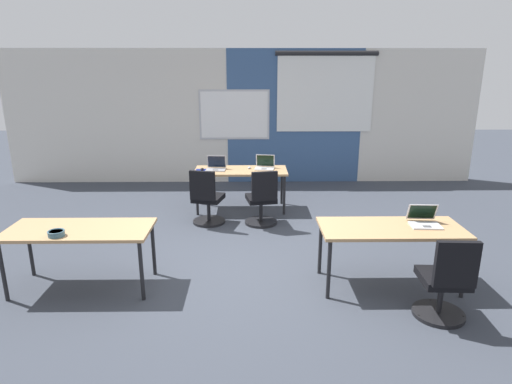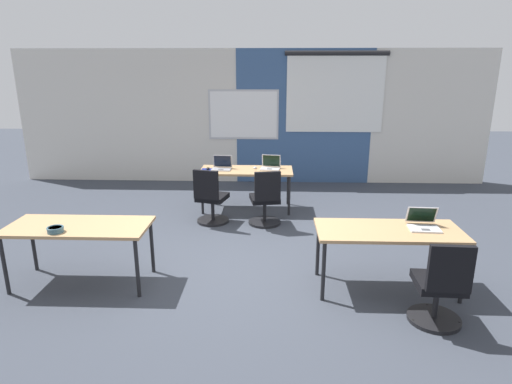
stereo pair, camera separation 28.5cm
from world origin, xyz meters
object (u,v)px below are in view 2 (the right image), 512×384
Objects in this scene: laptop_near_right_end at (423,224)px; desk_far_center at (246,173)px; desk_near_left at (79,230)px; snack_bowl at (55,229)px; chair_far_left at (211,201)px; chair_near_right_end at (440,290)px; chair_far_right at (265,202)px; mouse_far_right at (255,168)px; mouse_far_left at (208,168)px; laptop_far_right at (270,166)px; desk_near_right at (389,234)px; laptop_far_left at (222,166)px.

desk_far_center is at bearing 131.31° from laptop_near_right_end.
laptop_near_right_end reaches higher than desk_near_left.
desk_far_center is 9.01× the size of snack_bowl.
chair_near_right_end is (2.61, -2.78, 0.00)m from chair_far_left.
laptop_near_right_end is at bearing -91.35° from chair_near_right_end.
chair_far_left and chair_far_right have the same top height.
snack_bowl is at bearing 73.07° from chair_far_left.
chair_far_left is 8.61× the size of mouse_far_right.
laptop_far_right is at bearing 5.65° from mouse_far_left.
laptop_near_right_end is at bearing 157.51° from chair_far_left.
laptop_near_right_end is at bearing -51.95° from desk_far_center.
desk_near_right is at bearing 114.16° from chair_far_right.
laptop_far_right is at bearing -62.43° from chair_near_right_end.
laptop_far_left is 0.58m from mouse_far_right.
desk_far_center is 0.96m from chair_far_left.
desk_near_right is 14.72× the size of mouse_far_left.
chair_near_right_end is (2.08, -3.53, -0.28)m from desk_far_center.
mouse_far_left is (1.08, 2.77, 0.08)m from desk_near_left.
snack_bowl is (-2.05, -3.11, 0.02)m from mouse_far_right.
chair_far_right is (-1.40, 2.00, -0.28)m from desk_near_right.
snack_bowl reaches higher than mouse_far_left.
chair_near_right_end is at bearing 111.62° from chair_far_right.
mouse_far_left reaches higher than desk_near_left.
desk_near_left is at bearing -111.28° from mouse_far_left.
desk_near_right is 3.66m from snack_bowl.
laptop_far_right is 3.43× the size of mouse_far_right.
laptop_far_left is 0.86m from chair_far_left.
desk_near_right is at bearing -48.57° from laptop_far_left.
desk_near_left is 1.74× the size of chair_far_left.
chair_near_right_end is at bearing -50.98° from laptop_far_left.
chair_near_right_end reaches higher than mouse_far_right.
desk_near_right is 4.37× the size of laptop_far_right.
mouse_far_right is (-1.99, 2.82, -0.03)m from laptop_near_right_end.
desk_near_right is 3.56m from laptop_far_left.
mouse_far_right is at bearing -88.00° from chair_far_right.
desk_near_left is at bearing -111.60° from laptop_far_left.
chair_far_right is at bearing -66.49° from desk_far_center.
laptop_near_right_end is 2.67m from chair_far_right.
desk_near_right is (3.50, 0.00, 0.00)m from desk_near_left.
snack_bowl is (-3.65, -0.23, 0.10)m from desk_near_right.
chair_far_right reaches higher than mouse_far_right.
laptop_far_right is 2.06× the size of snack_bowl.
laptop_far_right is at bearing -0.69° from mouse_far_right.
desk_near_left is at bearing 73.33° from chair_far_left.
laptop_far_right is (-1.72, 2.82, 0.00)m from laptop_near_right_end.
chair_far_right is at bearing 125.02° from desk_near_right.
desk_far_center is at bearing 57.89° from snack_bowl.
mouse_far_right is 0.60× the size of snack_bowl.
chair_far_right is at bearing -54.75° from chair_near_right_end.
snack_bowl is at bearing -172.60° from laptop_near_right_end.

